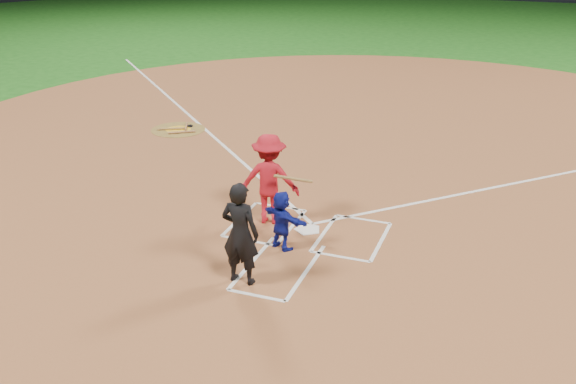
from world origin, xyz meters
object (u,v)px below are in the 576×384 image
(umpire, at_px, (240,233))
(on_deck_circle, at_px, (178,130))
(home_plate, at_px, (308,229))
(batter_at_plate, at_px, (269,179))
(catcher, at_px, (282,220))

(umpire, bearing_deg, on_deck_circle, -51.61)
(home_plate, bearing_deg, umpire, 79.61)
(umpire, bearing_deg, home_plate, -98.33)
(on_deck_circle, bearing_deg, home_plate, -40.96)
(home_plate, bearing_deg, batter_at_plate, -7.42)
(umpire, bearing_deg, batter_at_plate, -77.38)
(on_deck_circle, relative_size, batter_at_plate, 0.86)
(batter_at_plate, bearing_deg, home_plate, -7.42)
(catcher, distance_m, umpire, 1.53)
(on_deck_circle, distance_m, batter_at_plate, 7.47)
(on_deck_circle, bearing_deg, catcher, -46.72)
(batter_at_plate, bearing_deg, catcher, -57.13)
(on_deck_circle, xyz_separation_m, batter_at_plate, (5.25, -5.23, 0.99))
(catcher, bearing_deg, batter_at_plate, -32.33)
(on_deck_circle, relative_size, catcher, 1.39)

